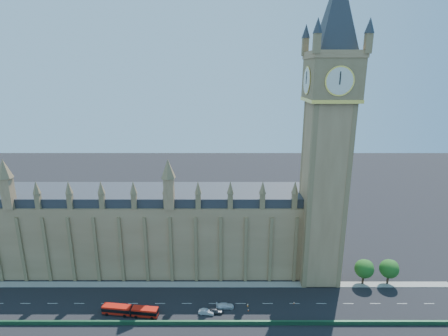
{
  "coord_description": "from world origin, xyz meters",
  "views": [
    {
      "loc": [
        7.09,
        -89.2,
        66.31
      ],
      "look_at": [
        7.04,
        10.0,
        39.01
      ],
      "focal_mm": 28.0,
      "sensor_mm": 36.0,
      "label": 1
    }
  ],
  "objects_px": {
    "car_grey": "(215,311)",
    "car_silver": "(206,312)",
    "car_white": "(225,306)",
    "red_bus": "(130,311)"
  },
  "relations": [
    {
      "from": "car_grey",
      "to": "car_silver",
      "type": "xyz_separation_m",
      "value": [
        -2.51,
        -0.45,
        -0.02
      ]
    },
    {
      "from": "car_grey",
      "to": "car_white",
      "type": "distance_m",
      "value": 3.55
    },
    {
      "from": "red_bus",
      "to": "car_silver",
      "type": "height_order",
      "value": "red_bus"
    },
    {
      "from": "red_bus",
      "to": "car_silver",
      "type": "relative_size",
      "value": 3.71
    },
    {
      "from": "car_silver",
      "to": "car_white",
      "type": "xyz_separation_m",
      "value": [
        5.33,
        2.61,
        0.03
      ]
    },
    {
      "from": "red_bus",
      "to": "car_silver",
      "type": "bearing_deg",
      "value": 8.29
    },
    {
      "from": "car_silver",
      "to": "red_bus",
      "type": "bearing_deg",
      "value": 98.52
    },
    {
      "from": "red_bus",
      "to": "car_grey",
      "type": "relative_size",
      "value": 3.74
    },
    {
      "from": "car_silver",
      "to": "car_grey",
      "type": "bearing_deg",
      "value": -72.4
    },
    {
      "from": "car_silver",
      "to": "car_white",
      "type": "distance_m",
      "value": 5.94
    }
  ]
}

